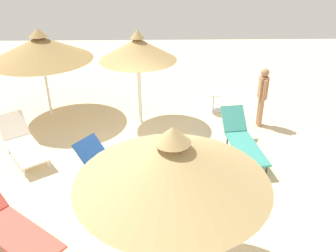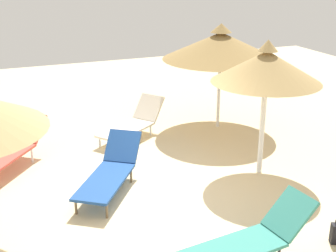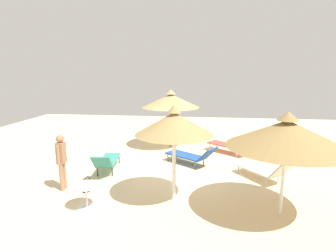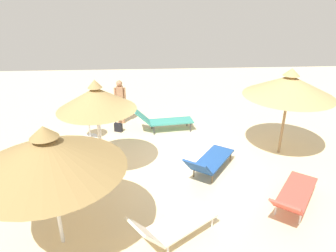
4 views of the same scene
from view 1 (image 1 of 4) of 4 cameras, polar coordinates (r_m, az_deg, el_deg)
The scene contains 11 objects.
ground at distance 8.57m, azimuth -3.55°, elevation -6.96°, with size 24.00×24.00×0.10m, color beige.
parasol_umbrella_back at distance 4.71m, azimuth 0.71°, elevation -5.79°, with size 2.68×2.68×2.74m.
parasol_umbrella_near_left at distance 9.83m, azimuth -4.82°, elevation 12.13°, with size 2.12×2.12×2.71m.
parasol_umbrella_center at distance 10.83m, azimuth -19.69°, elevation 11.65°, with size 2.88×2.88×2.65m.
lounge_chair_near_right at distance 7.00m, azimuth -24.13°, elevation -14.24°, with size 1.87×2.15×0.87m.
lounge_chair_front at distance 9.00m, azimuth 11.78°, elevation -2.07°, with size 2.20×0.87×0.91m.
lounge_chair_far_left at distance 7.86m, azimuth -8.12°, elevation -6.88°, with size 1.75×2.10×0.86m.
lounge_chair_far_right at distance 9.50m, azimuth -22.27°, elevation -2.48°, with size 1.98×1.68×0.86m.
person_standing_edge at distance 10.34m, azimuth 14.83°, elevation 4.97°, with size 0.44×0.23×1.72m.
handbag at distance 10.53m, azimuth 10.08°, elevation 1.13°, with size 0.32×0.24×0.48m.
side_table_round at distance 11.21m, azimuth 7.31°, elevation 4.53°, with size 0.73×0.73×0.64m.
Camera 1 is at (7.04, 0.36, 4.83)m, focal length 38.18 mm.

